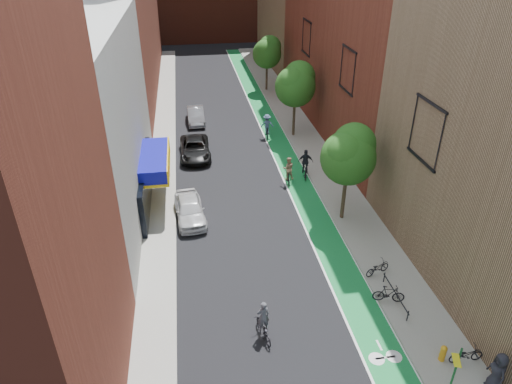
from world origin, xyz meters
name	(u,v)px	position (x,y,z in m)	size (l,w,h in m)	color
ground	(291,351)	(0.00, 0.00, 0.00)	(160.00, 160.00, 0.00)	black
bike_lane	(272,129)	(4.00, 26.00, 0.01)	(2.00, 68.00, 0.01)	#136F38
sidewalk_left	(165,135)	(-6.00, 26.00, 0.07)	(2.00, 68.00, 0.15)	gray
sidewalk_right	(298,127)	(6.50, 26.00, 0.07)	(3.00, 68.00, 0.15)	gray
building_left_white	(68,124)	(-11.00, 14.00, 6.00)	(8.00, 20.00, 12.00)	silver
building_right_mid_red	(367,2)	(12.00, 26.00, 11.00)	(8.00, 28.00, 22.00)	maroon
tree_near	(349,154)	(5.65, 10.02, 4.66)	(3.40, 3.36, 6.42)	#332619
tree_mid	(296,83)	(5.65, 24.02, 4.89)	(3.55, 3.53, 6.74)	#332619
tree_far	(267,51)	(5.65, 38.02, 4.50)	(3.30, 3.25, 6.21)	#332619
sign_pole	(454,373)	(5.38, -3.50, 1.84)	(0.13, 0.71, 3.00)	#194C26
parked_car_white	(190,209)	(-4.08, 11.51, 0.75)	(1.78, 4.43, 1.51)	silver
parked_car_black	(195,149)	(-3.37, 21.00, 0.72)	(2.39, 5.19, 1.44)	black
parked_car_silver	(196,115)	(-3.00, 28.84, 0.73)	(1.54, 4.43, 1.46)	gray
cyclist_lead	(263,326)	(-1.07, 1.04, 0.66)	(0.94, 1.79, 1.99)	black
cyclist_lane_near	(288,172)	(3.20, 15.29, 0.91)	(0.89, 1.63, 2.09)	black
cyclist_lane_mid	(306,166)	(4.70, 16.05, 0.92)	(1.18, 1.63, 2.23)	black
cyclist_lane_far	(267,127)	(3.20, 24.12, 0.96)	(1.21, 1.80, 2.15)	black
parked_bike_near	(466,355)	(7.21, -1.80, 0.55)	(0.54, 1.54, 0.81)	black
parked_bike_mid	(389,294)	(5.42, 2.19, 0.62)	(0.45, 1.58, 0.95)	black
parked_bike_far	(378,268)	(5.69, 4.28, 0.55)	(0.53, 1.53, 0.80)	black
pedestrian	(498,372)	(7.60, -3.18, 1.08)	(0.91, 0.59, 1.86)	#212129
fire_hydrant	(443,353)	(6.27, -1.58, 0.58)	(0.28, 0.28, 0.81)	orange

